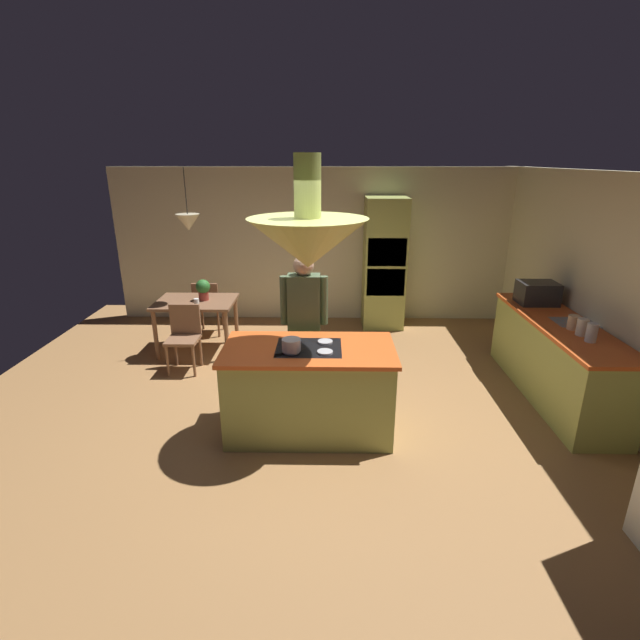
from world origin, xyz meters
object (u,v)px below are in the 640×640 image
(chair_facing_island, at_px, (184,333))
(canister_flour, at_px, (592,333))
(chair_by_back_wall, at_px, (208,305))
(potted_plant_on_table, at_px, (203,289))
(canister_sugar, at_px, (582,327))
(oven_tower, at_px, (384,264))
(cup_on_table, at_px, (197,302))
(kitchen_island, at_px, (309,389))
(cooking_pot_on_cooktop, at_px, (291,345))
(dining_table, at_px, (196,308))
(person_at_island, at_px, (304,319))
(microwave_on_counter, at_px, (537,293))
(canister_tea, at_px, (574,322))

(chair_facing_island, relative_size, canister_flour, 4.46)
(chair_by_back_wall, relative_size, potted_plant_on_table, 2.90)
(chair_by_back_wall, bearing_deg, canister_sugar, 152.67)
(oven_tower, bearing_deg, chair_facing_island, -147.62)
(chair_by_back_wall, height_order, cup_on_table, chair_by_back_wall)
(kitchen_island, height_order, cooking_pot_on_cooktop, cooking_pot_on_cooktop)
(oven_tower, height_order, chair_by_back_wall, oven_tower)
(dining_table, bearing_deg, cooking_pot_on_cooktop, -55.37)
(dining_table, height_order, cup_on_table, cup_on_table)
(canister_flour, distance_m, cooking_pot_on_cooktop, 3.02)
(person_at_island, distance_m, canister_flour, 2.96)
(kitchen_island, xyz_separation_m, cooking_pot_on_cooktop, (-0.16, -0.13, 0.54))
(kitchen_island, height_order, chair_by_back_wall, kitchen_island)
(canister_flour, relative_size, cooking_pot_on_cooktop, 1.08)
(canister_flour, distance_m, microwave_on_counter, 1.31)
(cup_on_table, relative_size, canister_flour, 0.46)
(chair_facing_island, bearing_deg, oven_tower, 32.38)
(cup_on_table, distance_m, canister_sugar, 4.72)
(kitchen_island, xyz_separation_m, potted_plant_on_table, (-1.58, 2.13, 0.46))
(microwave_on_counter, bearing_deg, chair_facing_island, -179.44)
(canister_flour, bearing_deg, canister_tea, 90.00)
(person_at_island, relative_size, cup_on_table, 18.81)
(canister_flour, distance_m, canister_sugar, 0.18)
(chair_by_back_wall, bearing_deg, potted_plant_on_table, 100.87)
(chair_by_back_wall, height_order, canister_tea, canister_tea)
(person_at_island, height_order, chair_facing_island, person_at_island)
(kitchen_island, xyz_separation_m, person_at_island, (-0.08, 0.72, 0.51))
(oven_tower, xyz_separation_m, chair_facing_island, (-2.80, -1.78, -0.55))
(kitchen_island, distance_m, canister_flour, 2.90)
(dining_table, height_order, canister_tea, canister_tea)
(person_at_island, bearing_deg, cooking_pot_on_cooktop, -95.42)
(chair_by_back_wall, bearing_deg, dining_table, 90.00)
(person_at_island, xyz_separation_m, microwave_on_counter, (2.92, 0.79, 0.09))
(person_at_island, distance_m, cup_on_table, 1.95)
(oven_tower, xyz_separation_m, cooking_pot_on_cooktop, (-1.26, -3.37, -0.05))
(chair_facing_island, relative_size, canister_sugar, 4.81)
(cup_on_table, height_order, microwave_on_counter, microwave_on_counter)
(canister_tea, xyz_separation_m, microwave_on_counter, (0.00, 0.95, 0.06))
(oven_tower, distance_m, chair_by_back_wall, 2.90)
(chair_by_back_wall, distance_m, canister_sugar, 5.14)
(cup_on_table, xyz_separation_m, canister_tea, (4.46, -1.33, 0.20))
(cup_on_table, distance_m, canister_flour, 4.78)
(chair_by_back_wall, bearing_deg, canister_flour, 150.91)
(dining_table, height_order, chair_facing_island, chair_facing_island)
(microwave_on_counter, bearing_deg, person_at_island, -164.77)
(chair_by_back_wall, xyz_separation_m, canister_tea, (4.54, -2.17, 0.50))
(chair_facing_island, xyz_separation_m, canister_sugar, (4.54, -1.08, 0.51))
(cup_on_table, bearing_deg, chair_facing_island, -100.06)
(chair_by_back_wall, bearing_deg, canister_tea, 154.50)
(oven_tower, xyz_separation_m, person_at_island, (-1.18, -2.53, -0.08))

